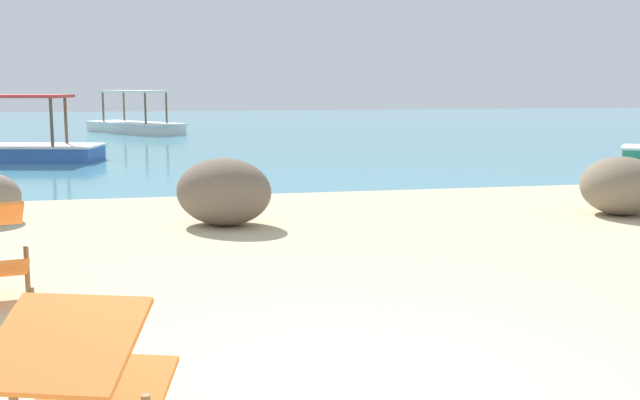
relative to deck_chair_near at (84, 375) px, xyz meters
name	(u,v)px	position (x,y,z in m)	size (l,w,h in m)	color
water_surface	(185,131)	(1.25, 22.37, -0.42)	(60.00, 36.00, 0.03)	teal
deck_chair_near	(84,375)	(0.00, 0.00, 0.00)	(0.75, 0.90, 0.68)	brown
shore_rock_medium	(224,192)	(0.98, 5.16, -0.03)	(1.04, 0.83, 0.71)	#6B5B4C
shore_rock_small	(621,186)	(5.46, 4.89, -0.05)	(0.92, 0.89, 0.66)	#756651
boat_blue	(5,147)	(-2.57, 13.13, -0.13)	(3.84, 1.98, 1.29)	#3866B7
boat_white	(135,124)	(-0.29, 21.68, -0.13)	(3.13, 3.63, 1.29)	white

